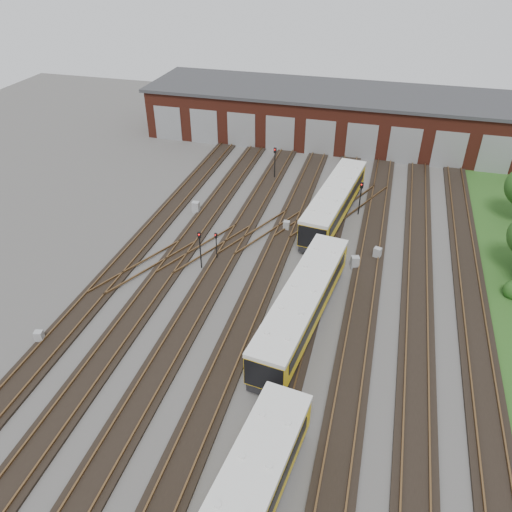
# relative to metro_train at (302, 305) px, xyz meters

# --- Properties ---
(ground) EXTENTS (120.00, 120.00, 0.00)m
(ground) POSITION_rel_metro_train_xyz_m (-2.00, -2.42, -1.87)
(ground) COLOR #44413F
(ground) RESTS_ON ground
(track_network) EXTENTS (30.40, 70.00, 0.33)m
(track_network) POSITION_rel_metro_train_xyz_m (-2.17, -1.83, -1.76)
(track_network) COLOR black
(track_network) RESTS_ON ground
(maintenance_shed) EXTENTS (51.00, 12.50, 6.35)m
(maintenance_shed) POSITION_rel_metro_train_xyz_m (-2.01, 37.55, 1.33)
(maintenance_shed) COLOR #592216
(maintenance_shed) RESTS_ON ground
(metro_train) EXTENTS (4.46, 46.76, 3.01)m
(metro_train) POSITION_rel_metro_train_xyz_m (0.00, 0.00, 0.00)
(metro_train) COLOR black
(metro_train) RESTS_ON ground
(signal_mast_0) EXTENTS (0.30, 0.28, 3.47)m
(signal_mast_0) POSITION_rel_metro_train_xyz_m (-9.43, 4.84, 0.34)
(signal_mast_0) COLOR black
(signal_mast_0) RESTS_ON ground
(signal_mast_1) EXTENTS (0.25, 0.23, 2.62)m
(signal_mast_1) POSITION_rel_metro_train_xyz_m (-8.59, 6.38, -0.18)
(signal_mast_1) COLOR black
(signal_mast_1) RESTS_ON ground
(signal_mast_2) EXTENTS (0.31, 0.29, 3.64)m
(signal_mast_2) POSITION_rel_metro_train_xyz_m (-7.68, 23.46, 0.46)
(signal_mast_2) COLOR black
(signal_mast_2) RESTS_ON ground
(signal_mast_3) EXTENTS (0.32, 0.30, 3.45)m
(signal_mast_3) POSITION_rel_metro_train_xyz_m (2.27, 17.61, 0.34)
(signal_mast_3) COLOR black
(signal_mast_3) RESTS_ON ground
(relay_cabinet_0) EXTENTS (0.64, 0.57, 0.92)m
(relay_cabinet_0) POSITION_rel_metro_train_xyz_m (-17.00, -6.41, -1.41)
(relay_cabinet_0) COLOR #9A9C9F
(relay_cabinet_0) RESTS_ON ground
(relay_cabinet_1) EXTENTS (0.70, 0.59, 1.13)m
(relay_cabinet_1) POSITION_rel_metro_train_xyz_m (-13.35, 13.75, -1.30)
(relay_cabinet_1) COLOR #9A9C9F
(relay_cabinet_1) RESTS_ON ground
(relay_cabinet_2) EXTENTS (0.60, 0.50, 0.96)m
(relay_cabinet_2) POSITION_rel_metro_train_xyz_m (-3.92, 12.72, -1.39)
(relay_cabinet_2) COLOR #9A9C9F
(relay_cabinet_2) RESTS_ON ground
(relay_cabinet_3) EXTENTS (0.79, 0.72, 1.07)m
(relay_cabinet_3) POSITION_rel_metro_train_xyz_m (2.89, 8.28, -1.33)
(relay_cabinet_3) COLOR #9A9C9F
(relay_cabinet_3) RESTS_ON ground
(relay_cabinet_4) EXTENTS (0.73, 0.67, 1.01)m
(relay_cabinet_4) POSITION_rel_metro_train_xyz_m (4.59, 10.23, -1.36)
(relay_cabinet_4) COLOR #9A9C9F
(relay_cabinet_4) RESTS_ON ground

